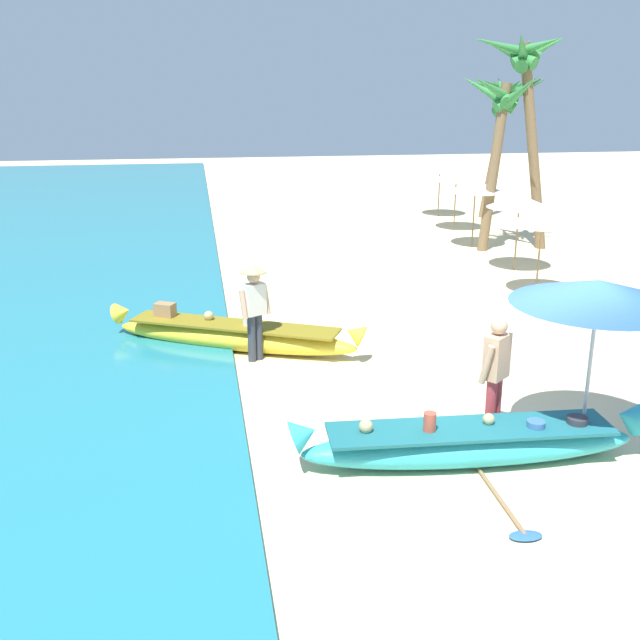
{
  "coord_description": "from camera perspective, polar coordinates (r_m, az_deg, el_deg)",
  "views": [
    {
      "loc": [
        -4.0,
        -8.74,
        4.53
      ],
      "look_at": [
        -2.14,
        2.55,
        0.9
      ],
      "focal_mm": 42.02,
      "sensor_mm": 36.0,
      "label": 1
    }
  ],
  "objects": [
    {
      "name": "ground_plane",
      "position": [
        10.62,
        13.89,
        -8.2
      ],
      "size": [
        80.0,
        80.0,
        0.0
      ],
      "primitive_type": "plane",
      "color": "beige"
    },
    {
      "name": "boat_cyan_foreground",
      "position": [
        9.56,
        11.31,
        -9.2
      ],
      "size": [
        4.52,
        0.91,
        0.77
      ],
      "color": "#33B2BC",
      "rests_on": "ground"
    },
    {
      "name": "boat_yellow_midground",
      "position": [
        13.35,
        -6.63,
        -1.14
      ],
      "size": [
        4.48,
        2.55,
        0.77
      ],
      "color": "yellow",
      "rests_on": "ground"
    },
    {
      "name": "person_vendor_hatted",
      "position": [
        12.57,
        -5.02,
        1.1
      ],
      "size": [
        0.57,
        0.45,
        1.68
      ],
      "color": "#333842",
      "rests_on": "ground"
    },
    {
      "name": "person_tourist_customer",
      "position": [
        10.05,
        13.23,
        -3.8
      ],
      "size": [
        0.55,
        0.51,
        1.67
      ],
      "color": "#B2383D",
      "rests_on": "ground"
    },
    {
      "name": "patio_umbrella_large",
      "position": [
        9.71,
        20.43,
        1.92
      ],
      "size": [
        2.13,
        2.13,
        2.26
      ],
      "color": "#B7B7BC",
      "rests_on": "ground"
    },
    {
      "name": "parasol_row_0",
      "position": [
        17.06,
        16.58,
        7.48
      ],
      "size": [
        1.6,
        1.6,
        1.91
      ],
      "color": "#8E6B47",
      "rests_on": "ground"
    },
    {
      "name": "parasol_row_1",
      "position": [
        19.34,
        14.95,
        8.74
      ],
      "size": [
        1.6,
        1.6,
        1.91
      ],
      "color": "#8E6B47",
      "rests_on": "ground"
    },
    {
      "name": "parasol_row_2",
      "position": [
        21.92,
        11.76,
        9.94
      ],
      "size": [
        1.6,
        1.6,
        1.91
      ],
      "color": "#8E6B47",
      "rests_on": "ground"
    },
    {
      "name": "parasol_row_3",
      "position": [
        24.49,
        10.36,
        10.8
      ],
      "size": [
        1.6,
        1.6,
        1.91
      ],
      "color": "#8E6B47",
      "rests_on": "ground"
    },
    {
      "name": "parasol_row_4",
      "position": [
        27.06,
        9.14,
        11.48
      ],
      "size": [
        1.6,
        1.6,
        1.91
      ],
      "color": "#8E6B47",
      "rests_on": "ground"
    },
    {
      "name": "palm_tree_tall_inland",
      "position": [
        21.71,
        15.3,
        17.56
      ],
      "size": [
        2.69,
        2.7,
        5.9
      ],
      "color": "brown",
      "rests_on": "ground"
    },
    {
      "name": "palm_tree_leaning_seaward",
      "position": [
        27.24,
        14.06,
        15.96
      ],
      "size": [
        2.76,
        2.61,
        4.85
      ],
      "color": "brown",
      "rests_on": "ground"
    },
    {
      "name": "palm_tree_mid_cluster",
      "position": [
        21.43,
        13.69,
        15.19
      ],
      "size": [
        2.5,
        2.71,
        4.89
      ],
      "color": "brown",
      "rests_on": "ground"
    },
    {
      "name": "paddle",
      "position": [
        8.81,
        13.98,
        -13.71
      ],
      "size": [
        0.36,
        1.76,
        0.05
      ],
      "color": "#8E6B47",
      "rests_on": "ground"
    }
  ]
}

